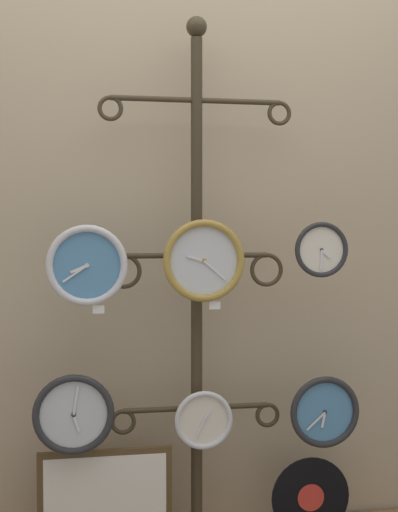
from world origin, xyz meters
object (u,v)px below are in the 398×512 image
Objects in this scene: clock_middle_left at (87,265)px; picture_frame at (106,502)px; clock_bottom_right at (324,412)px; clock_middle_right at (321,250)px; clock_bottom_center at (203,420)px; clock_bottom_left at (74,414)px; vinyl_record at (311,497)px; clock_middle_center at (204,261)px; display_stand at (197,347)px.

clock_middle_left is 0.84m from picture_frame.
clock_middle_left reaches higher than picture_frame.
clock_middle_right is at bearing 100.42° from clock_bottom_right.
clock_bottom_left is at bearing -174.96° from clock_bottom_center.
clock_middle_left is at bearing -177.90° from vinyl_record.
clock_bottom_left is 0.93× the size of vinyl_record.
clock_bottom_center is 0.44m from clock_bottom_right.
clock_bottom_right is 0.88× the size of vinyl_record.
clock_middle_left is 1.01m from clock_bottom_right.
clock_middle_right is at bearing 2.99° from clock_middle_center.
display_stand is 6.77× the size of clock_middle_center.
clock_middle_left is 0.70m from clock_bottom_center.
clock_bottom_left is at bearing -158.20° from picture_frame.
clock_middle_center reaches higher than picture_frame.
clock_bottom_right reaches higher than vinyl_record.
clock_bottom_right is at bearing -0.85° from clock_middle_left.
clock_middle_center reaches higher than clock_middle_left.
display_stand reaches higher than clock_bottom_right.
clock_bottom_right is 0.34m from vinyl_record.
clock_middle_right is at bearing 1.30° from clock_middle_left.
clock_middle_right is 1.19m from picture_frame.
clock_bottom_center is at bearing -80.86° from display_stand.
clock_bottom_left is at bearing -163.86° from clock_middle_left.
clock_bottom_left is 0.59× the size of picture_frame.
clock_middle_right reaches higher than clock_bottom_center.
display_stand is 0.34m from clock_middle_center.
display_stand is at bearing 170.43° from vinyl_record.
clock_middle_right is 0.73× the size of clock_bottom_left.
clock_middle_right is (0.45, -0.08, 0.36)m from display_stand.
clock_middle_left is 1.37× the size of clock_middle_right.
clock_bottom_center is (0.01, -0.07, -0.25)m from display_stand.
vinyl_record is at bearing 4.70° from clock_middle_center.
clock_bottom_left reaches higher than picture_frame.
clock_bottom_right is (0.45, -0.01, -0.56)m from clock_middle_center.
clock_middle_left is 1.06× the size of clock_bottom_right.
display_stand is at bearing 11.83° from picture_frame.
clock_bottom_center is at bearing 3.67° from clock_middle_left.
clock_middle_left is at bearing -165.87° from display_stand.
clock_middle_right is 0.96× the size of clock_bottom_center.
clock_middle_center is 1.37× the size of clock_bottom_center.
clock_middle_left is 0.41m from clock_middle_center.
clock_middle_right reaches higher than vinyl_record.
display_stand is 0.50m from clock_bottom_left.
clock_bottom_right is 0.56× the size of picture_frame.
clock_bottom_center is (0.00, 0.03, -0.58)m from clock_middle_center.
display_stand is at bearing 14.35° from clock_bottom_left.
clock_middle_left reaches higher than clock_bottom_center.
clock_bottom_left is at bearing -178.70° from clock_middle_center.
picture_frame reaches higher than vinyl_record.
clock_middle_center reaches higher than clock_bottom_center.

